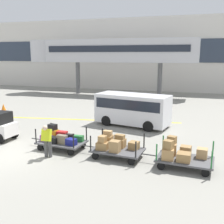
# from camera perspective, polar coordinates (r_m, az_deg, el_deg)

# --- Properties ---
(ground_plane) EXTENTS (120.00, 120.00, 0.00)m
(ground_plane) POSITION_cam_1_polar(r_m,az_deg,el_deg) (13.76, -20.94, -8.47)
(ground_plane) COLOR gray
(apron_lead_line) EXTENTS (19.55, 3.50, 0.01)m
(apron_lead_line) POSITION_cam_1_polar(r_m,az_deg,el_deg) (20.57, -13.99, -1.33)
(apron_lead_line) COLOR yellow
(apron_lead_line) RESTS_ON ground_plane
(terminal_building) EXTENTS (58.65, 2.51, 9.31)m
(terminal_building) POSITION_cam_1_polar(r_m,az_deg,el_deg) (36.90, 4.73, 12.05)
(terminal_building) COLOR beige
(terminal_building) RESTS_ON ground_plane
(jet_bridge) EXTENTS (20.08, 3.00, 6.39)m
(jet_bridge) POSITION_cam_1_polar(r_m,az_deg,el_deg) (31.80, -2.02, 12.78)
(jet_bridge) COLOR #B7B7BC
(jet_bridge) RESTS_ON ground_plane
(baggage_cart_lead) EXTENTS (3.05, 1.58, 1.14)m
(baggage_cart_lead) POSITION_cam_1_polar(r_m,az_deg,el_deg) (13.75, -10.89, -5.63)
(baggage_cart_lead) COLOR #4C4C4F
(baggage_cart_lead) RESTS_ON ground_plane
(baggage_cart_middle) EXTENTS (3.05, 1.58, 1.14)m
(baggage_cart_middle) POSITION_cam_1_polar(r_m,az_deg,el_deg) (12.44, 0.66, -7.15)
(baggage_cart_middle) COLOR #4C4C4F
(baggage_cart_middle) RESTS_ON ground_plane
(baggage_cart_tail) EXTENTS (3.05, 1.58, 1.22)m
(baggage_cart_tail) POSITION_cam_1_polar(r_m,az_deg,el_deg) (11.72, 14.46, -8.72)
(baggage_cart_tail) COLOR #4C4C4F
(baggage_cart_tail) RESTS_ON ground_plane
(baggage_handler) EXTENTS (0.45, 0.47, 1.56)m
(baggage_handler) POSITION_cam_1_polar(r_m,az_deg,el_deg) (12.61, -13.66, -5.70)
(baggage_handler) COLOR #4C4C4C
(baggage_handler) RESTS_ON ground_plane
(shuttle_van) EXTENTS (5.08, 2.80, 2.10)m
(shuttle_van) POSITION_cam_1_polar(r_m,az_deg,el_deg) (17.78, 4.38, 1.00)
(shuttle_van) COLOR silver
(shuttle_van) RESTS_ON ground_plane
(safety_cone_near) EXTENTS (0.36, 0.36, 0.55)m
(safety_cone_near) POSITION_cam_1_polar(r_m,az_deg,el_deg) (24.71, -22.06, 1.00)
(safety_cone_near) COLOR orange
(safety_cone_near) RESTS_ON ground_plane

